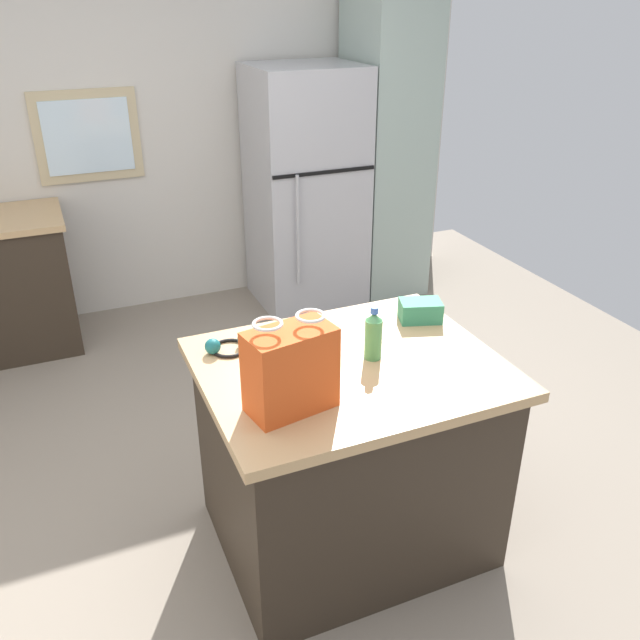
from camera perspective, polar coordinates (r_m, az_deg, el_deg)
ground at (r=3.29m, az=-4.56°, el=-15.14°), size 5.99×5.99×0.00m
back_wall at (r=4.98m, az=-14.94°, el=15.31°), size 4.83×0.13×2.56m
kitchen_island at (r=2.84m, az=2.43°, el=-11.36°), size 1.15×0.93×0.88m
refrigerator at (r=4.95m, az=-1.23°, el=11.08°), size 0.76×0.72×1.72m
tall_cabinet at (r=5.15m, az=5.69°, el=14.86°), size 0.51×0.65×2.29m
shopping_bag at (r=2.25m, az=-2.54°, el=-4.24°), size 0.32×0.21×0.35m
small_box at (r=2.93m, az=8.56°, el=0.79°), size 0.20×0.17×0.09m
bottle at (r=2.59m, az=4.58°, el=-1.34°), size 0.07×0.07×0.22m
ear_defenders at (r=2.70m, az=-7.76°, el=-2.11°), size 0.20×0.16×0.06m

